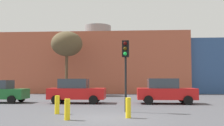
% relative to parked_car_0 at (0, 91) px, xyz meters
% --- Properties ---
extents(ground_plane, '(200.00, 200.00, 0.00)m').
position_rel_parked_car_0_xyz_m(ground_plane, '(8.84, -7.62, -0.85)').
color(ground_plane, '#47474C').
extents(building_backdrop, '(42.20, 12.97, 10.01)m').
position_rel_parked_car_0_xyz_m(building_backdrop, '(5.12, 19.84, 3.03)').
color(building_backdrop, '#B2563D').
rests_on(building_backdrop, ground_plane).
extents(parked_car_0, '(3.96, 1.95, 1.72)m').
position_rel_parked_car_0_xyz_m(parked_car_0, '(0.00, 0.00, 0.00)').
color(parked_car_0, '#1E662D').
rests_on(parked_car_0, ground_plane).
extents(parked_car_1, '(4.19, 2.05, 1.81)m').
position_rel_parked_car_0_xyz_m(parked_car_1, '(5.91, -0.00, 0.05)').
color(parked_car_1, red).
rests_on(parked_car_1, ground_plane).
extents(parked_car_2, '(4.23, 2.07, 1.83)m').
position_rel_parked_car_0_xyz_m(parked_car_2, '(12.50, 0.00, 0.06)').
color(parked_car_2, red).
rests_on(parked_car_2, ground_plane).
extents(traffic_light_island, '(0.39, 0.38, 3.85)m').
position_rel_parked_car_0_xyz_m(traffic_light_island, '(9.67, -5.32, 1.98)').
color(traffic_light_island, black).
rests_on(traffic_light_island, ground_plane).
extents(bare_tree_0, '(3.60, 3.60, 7.35)m').
position_rel_parked_car_0_xyz_m(bare_tree_0, '(2.71, 10.08, 5.01)').
color(bare_tree_0, brown).
rests_on(bare_tree_0, ground_plane).
extents(bollard_yellow_0, '(0.24, 0.24, 0.92)m').
position_rel_parked_car_0_xyz_m(bollard_yellow_0, '(6.22, -6.29, -0.39)').
color(bollard_yellow_0, yellow).
rests_on(bollard_yellow_0, ground_plane).
extents(bollard_yellow_1, '(0.24, 0.24, 0.91)m').
position_rel_parked_car_0_xyz_m(bollard_yellow_1, '(9.81, -7.48, -0.40)').
color(bollard_yellow_1, yellow).
rests_on(bollard_yellow_1, ground_plane).
extents(bollard_yellow_2, '(0.24, 0.24, 0.90)m').
position_rel_parked_car_0_xyz_m(bollard_yellow_2, '(7.21, -8.28, -0.40)').
color(bollard_yellow_2, yellow).
rests_on(bollard_yellow_2, ground_plane).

